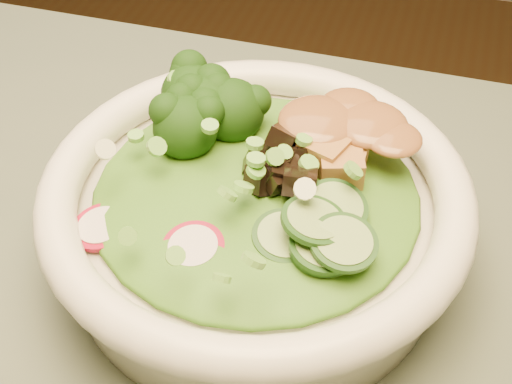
% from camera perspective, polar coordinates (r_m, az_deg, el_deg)
% --- Properties ---
extents(salad_bowl, '(0.26, 0.26, 0.07)m').
position_cam_1_polar(salad_bowl, '(0.43, -0.00, -1.83)').
color(salad_bowl, white).
rests_on(salad_bowl, dining_table).
extents(lettuce_bed, '(0.19, 0.19, 0.02)m').
position_cam_1_polar(lettuce_bed, '(0.42, 0.00, 0.10)').
color(lettuce_bed, '#235512').
rests_on(lettuce_bed, salad_bowl).
extents(broccoli_florets, '(0.09, 0.09, 0.04)m').
position_cam_1_polar(broccoli_florets, '(0.45, -4.56, 5.75)').
color(broccoli_florets, black).
rests_on(broccoli_florets, salad_bowl).
extents(radish_slices, '(0.11, 0.07, 0.02)m').
position_cam_1_polar(radish_slices, '(0.39, -7.42, -3.36)').
color(radish_slices, maroon).
rests_on(radish_slices, salad_bowl).
extents(cucumber_slices, '(0.09, 0.09, 0.03)m').
position_cam_1_polar(cucumber_slices, '(0.38, 5.18, -4.15)').
color(cucumber_slices, '#7DA35A').
rests_on(cucumber_slices, salad_bowl).
extents(mushroom_heap, '(0.09, 0.09, 0.04)m').
position_cam_1_polar(mushroom_heap, '(0.42, 1.32, 2.02)').
color(mushroom_heap, black).
rests_on(mushroom_heap, salad_bowl).
extents(tofu_cubes, '(0.10, 0.08, 0.03)m').
position_cam_1_polar(tofu_cubes, '(0.44, 6.64, 4.10)').
color(tofu_cubes, '#A96738').
rests_on(tofu_cubes, salad_bowl).
extents(peanut_sauce, '(0.07, 0.05, 0.02)m').
position_cam_1_polar(peanut_sauce, '(0.43, 6.77, 5.36)').
color(peanut_sauce, brown).
rests_on(peanut_sauce, tofu_cubes).
extents(scallion_garnish, '(0.18, 0.18, 0.02)m').
position_cam_1_polar(scallion_garnish, '(0.40, 0.00, 2.42)').
color(scallion_garnish, '#6BB640').
rests_on(scallion_garnish, salad_bowl).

